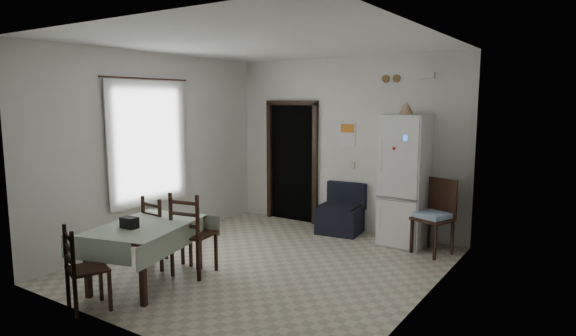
% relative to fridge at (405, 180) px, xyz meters
% --- Properties ---
extents(ground, '(4.50, 4.50, 0.00)m').
position_rel_fridge_xyz_m(ground, '(-1.18, -1.93, -0.99)').
color(ground, beige).
rests_on(ground, ground).
extents(ceiling, '(4.20, 4.50, 0.02)m').
position_rel_fridge_xyz_m(ceiling, '(-1.18, -1.93, 1.91)').
color(ceiling, white).
rests_on(ceiling, ground).
extents(wall_back, '(4.20, 0.02, 2.90)m').
position_rel_fridge_xyz_m(wall_back, '(-1.18, 0.32, 0.46)').
color(wall_back, silver).
rests_on(wall_back, ground).
extents(wall_front, '(4.20, 0.02, 2.90)m').
position_rel_fridge_xyz_m(wall_front, '(-1.18, -4.18, 0.46)').
color(wall_front, silver).
rests_on(wall_front, ground).
extents(wall_left, '(0.02, 4.50, 2.90)m').
position_rel_fridge_xyz_m(wall_left, '(-3.28, -1.93, 0.46)').
color(wall_left, silver).
rests_on(wall_left, ground).
extents(wall_right, '(0.02, 4.50, 2.90)m').
position_rel_fridge_xyz_m(wall_right, '(0.92, -1.93, 0.46)').
color(wall_right, silver).
rests_on(wall_right, ground).
extents(doorway, '(1.06, 0.52, 2.22)m').
position_rel_fridge_xyz_m(doorway, '(-2.23, 0.52, 0.07)').
color(doorway, black).
rests_on(doorway, ground).
extents(window_recess, '(0.10, 1.20, 1.60)m').
position_rel_fridge_xyz_m(window_recess, '(-3.33, -2.13, 0.56)').
color(window_recess, silver).
rests_on(window_recess, ground).
extents(curtain, '(0.02, 1.45, 1.85)m').
position_rel_fridge_xyz_m(curtain, '(-3.22, -2.13, 0.56)').
color(curtain, silver).
rests_on(curtain, ground).
extents(curtain_rod, '(0.02, 1.60, 0.02)m').
position_rel_fridge_xyz_m(curtain_rod, '(-3.21, -2.13, 1.51)').
color(curtain_rod, black).
rests_on(curtain_rod, ground).
extents(calendar, '(0.28, 0.02, 0.40)m').
position_rel_fridge_xyz_m(calendar, '(-1.13, 0.31, 0.63)').
color(calendar, white).
rests_on(calendar, ground).
extents(calendar_image, '(0.24, 0.01, 0.14)m').
position_rel_fridge_xyz_m(calendar_image, '(-1.13, 0.30, 0.73)').
color(calendar_image, orange).
rests_on(calendar_image, ground).
extents(light_switch, '(0.08, 0.02, 0.12)m').
position_rel_fridge_xyz_m(light_switch, '(-1.03, 0.31, 0.11)').
color(light_switch, beige).
rests_on(light_switch, ground).
extents(vent_left, '(0.12, 0.03, 0.12)m').
position_rel_fridge_xyz_m(vent_left, '(-0.48, 0.30, 1.53)').
color(vent_left, brown).
rests_on(vent_left, ground).
extents(vent_right, '(0.12, 0.03, 0.12)m').
position_rel_fridge_xyz_m(vent_right, '(-0.30, 0.30, 1.53)').
color(vent_right, brown).
rests_on(vent_right, ground).
extents(emergency_light, '(0.25, 0.07, 0.09)m').
position_rel_fridge_xyz_m(emergency_light, '(0.17, 0.28, 1.56)').
color(emergency_light, white).
rests_on(emergency_light, ground).
extents(fridge, '(0.65, 0.65, 1.98)m').
position_rel_fridge_xyz_m(fridge, '(0.00, 0.00, 0.00)').
color(fridge, white).
rests_on(fridge, ground).
extents(tan_cone, '(0.26, 0.26, 0.19)m').
position_rel_fridge_xyz_m(tan_cone, '(-0.03, 0.04, 1.08)').
color(tan_cone, tan).
rests_on(tan_cone, fridge).
extents(navy_seat, '(0.75, 0.73, 0.82)m').
position_rel_fridge_xyz_m(navy_seat, '(-1.09, -0.00, -0.58)').
color(navy_seat, black).
rests_on(navy_seat, ground).
extents(corner_chair, '(0.59, 0.59, 1.07)m').
position_rel_fridge_xyz_m(corner_chair, '(0.52, -0.26, -0.45)').
color(corner_chair, black).
rests_on(corner_chair, ground).
extents(dining_table, '(1.24, 1.58, 0.72)m').
position_rel_fridge_xyz_m(dining_table, '(-2.01, -3.24, -0.63)').
color(dining_table, '#98A68F').
rests_on(dining_table, ground).
extents(black_bag, '(0.21, 0.13, 0.13)m').
position_rel_fridge_xyz_m(black_bag, '(-2.03, -3.46, -0.20)').
color(black_bag, black).
rests_on(black_bag, dining_table).
extents(dining_chair_far_left, '(0.43, 0.43, 0.95)m').
position_rel_fridge_xyz_m(dining_chair_far_left, '(-2.32, -2.71, -0.51)').
color(dining_chair_far_left, black).
rests_on(dining_chair_far_left, ground).
extents(dining_chair_far_right, '(0.53, 0.53, 1.07)m').
position_rel_fridge_xyz_m(dining_chair_far_right, '(-1.75, -2.71, -0.45)').
color(dining_chair_far_right, black).
rests_on(dining_chair_far_right, ground).
extents(dining_chair_near_head, '(0.50, 0.50, 0.91)m').
position_rel_fridge_xyz_m(dining_chair_near_head, '(-1.92, -4.10, -0.53)').
color(dining_chair_near_head, black).
rests_on(dining_chair_near_head, ground).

